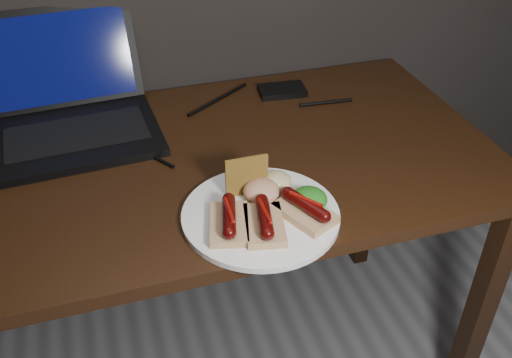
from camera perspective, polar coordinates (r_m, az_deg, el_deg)
The scene contains 12 objects.
desk at distance 1.31m, azimuth -7.13°, elevation -1.40°, with size 1.40×0.70×0.75m.
laptop at distance 1.41m, azimuth -18.01°, elevation 6.69°, with size 0.39×0.39×0.25m.
hard_drive at distance 1.52m, azimuth 2.63°, elevation 8.83°, with size 0.12×0.07×0.02m, color black.
desk_cables at distance 1.38m, azimuth -10.32°, elevation 4.99°, with size 1.01×0.34×0.01m.
plate at distance 1.09m, azimuth 0.47°, elevation -3.62°, with size 0.30×0.30×0.01m, color white.
bread_sausage_left at distance 1.04m, azimuth -2.71°, elevation -4.15°, with size 0.10×0.13×0.04m.
bread_sausage_center at distance 1.04m, azimuth 0.85°, elevation -4.25°, with size 0.09×0.13×0.04m.
bread_sausage_right at distance 1.07m, azimuth 4.93°, elevation -3.03°, with size 0.11×0.13×0.04m.
crispbread at distance 1.11m, azimuth -0.93°, elevation 0.31°, with size 0.09×0.01×0.09m, color #A3802C.
salad_greens at distance 1.09m, azimuth 5.34°, elevation -2.01°, with size 0.07×0.07×0.04m, color #1E5F13.
salsa_mound at distance 1.11m, azimuth 0.56°, elevation -1.19°, with size 0.07×0.07×0.04m, color #A51710.
coleslaw_mound at distance 1.13m, azimuth 1.98°, elevation -0.25°, with size 0.06×0.06×0.04m, color beige.
Camera 1 is at (-0.15, 0.34, 1.45)m, focal length 40.00 mm.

